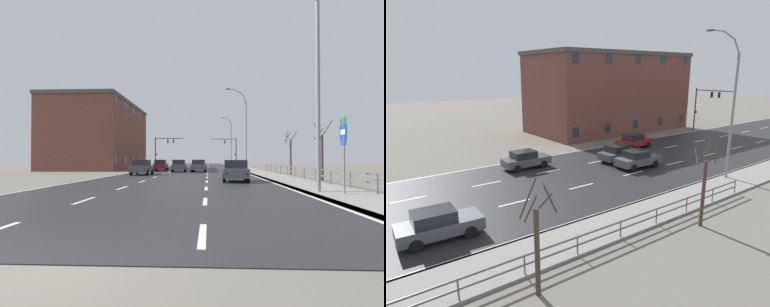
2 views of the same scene
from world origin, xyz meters
The scene contains 18 objects.
ground_plane centered at (0.00, 48.00, -0.06)m, with size 160.00×160.00×0.12m.
road_asphalt_strip centered at (0.00, 60.00, 0.01)m, with size 14.00×120.00×0.03m.
sidewalk_right centered at (8.43, 60.00, 0.06)m, with size 3.00×120.00×0.12m.
guardrail centered at (9.85, 21.76, 0.71)m, with size 0.07×29.68×1.00m.
street_lamp_foreground centered at (7.47, 10.49, 5.37)m, with size 2.30×0.24×10.93m.
street_lamp_midground centered at (7.41, 39.32, 5.55)m, with size 2.85×0.24×11.42m.
street_lamp_distant centered at (7.47, 68.16, 5.48)m, with size 2.29×0.24×11.16m.
highway_sign centered at (8.39, 9.59, 2.23)m, with size 0.09×0.68×3.47m.
traffic_signal_right centered at (6.97, 58.55, 3.89)m, with size 5.08×0.36×5.88m.
traffic_signal_left centered at (-6.52, 57.19, 4.13)m, with size 5.52×0.36×5.95m.
car_far_left centered at (1.24, 35.99, 0.80)m, with size 2.01×4.19×1.57m.
car_near_left centered at (-1.34, 36.17, 0.80)m, with size 1.98×4.18×1.57m.
car_far_right centered at (-4.47, 41.41, 0.80)m, with size 1.88×4.12×1.57m.
car_near_right centered at (4.39, 18.46, 0.80)m, with size 1.96×4.16×1.57m.
car_mid_centre centered at (-4.42, 27.99, 0.80)m, with size 1.88×4.12×1.57m.
brick_building centered at (-15.47, 47.26, 5.42)m, with size 11.19×22.50×10.82m.
bare_tree_near centered at (11.17, 20.32, 2.07)m, with size 1.32×1.36×4.63m.
bare_tree_mid centered at (11.33, 30.40, 2.19)m, with size 1.39×1.50×4.75m.
Camera 1 is at (2.46, -4.76, 1.61)m, focal length 29.95 mm.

